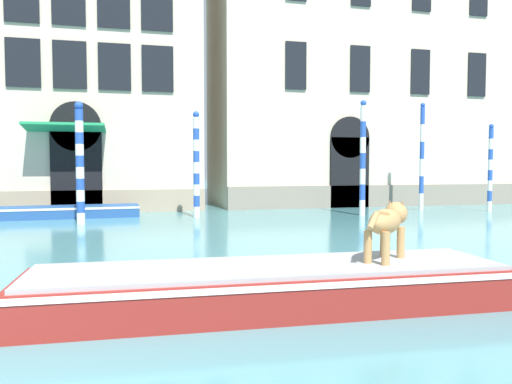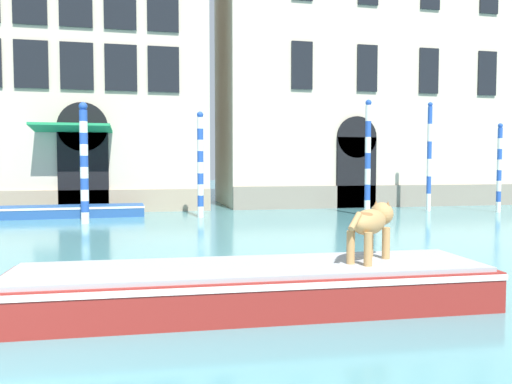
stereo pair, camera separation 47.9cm
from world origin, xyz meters
name	(u,v)px [view 2 (the right image)]	position (x,y,z in m)	size (l,w,h in m)	color
palazzo_left	(86,58)	(-0.25, 20.92, 6.95)	(10.82, 7.40, 13.94)	beige
palazzo_right	(371,27)	(13.97, 20.94, 9.18)	(15.63, 6.13, 18.39)	beige
boat_foreground	(253,285)	(3.96, 3.03, 0.32)	(6.70, 1.87, 0.61)	maroon
dog_on_deck	(372,222)	(5.70, 3.01, 1.16)	(1.02, 0.94, 0.85)	tan
boat_moored_near_palazzo	(65,211)	(-0.58, 16.33, 0.23)	(5.93, 1.68, 0.44)	#234C8C
mooring_pole_0	(84,162)	(0.43, 14.04, 2.07)	(0.28, 0.28, 4.09)	white
mooring_pole_2	(429,156)	(14.33, 15.75, 2.35)	(0.20, 0.20, 4.66)	white
mooring_pole_3	(200,164)	(4.46, 15.14, 2.01)	(0.24, 0.24, 3.98)	white
mooring_pole_4	(499,168)	(16.87, 14.58, 1.87)	(0.20, 0.20, 3.71)	white
mooring_pole_5	(368,158)	(10.87, 14.37, 2.27)	(0.23, 0.23, 4.50)	white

